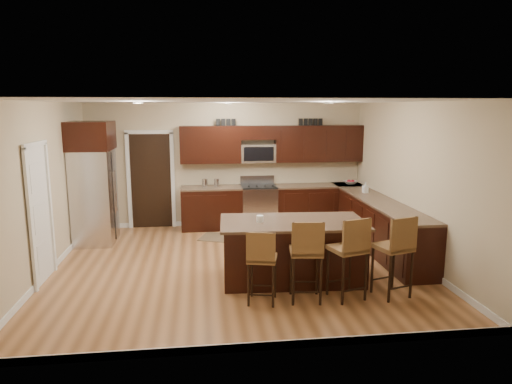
{
  "coord_description": "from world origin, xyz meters",
  "views": [
    {
      "loc": [
        -0.57,
        -7.27,
        2.61
      ],
      "look_at": [
        0.37,
        0.4,
        1.17
      ],
      "focal_mm": 32.0,
      "sensor_mm": 36.0,
      "label": 1
    }
  ],
  "objects": [
    {
      "name": "stool_extra",
      "position": [
        2.07,
        -1.55,
        0.73
      ],
      "size": [
        0.54,
        0.54,
        1.16
      ],
      "rotation": [
        0.0,
        0.0,
        0.29
      ],
      "color": "brown",
      "rests_on": "floor"
    },
    {
      "name": "doorway",
      "position": [
        -1.65,
        2.73,
        1.03
      ],
      "size": [
        0.85,
        0.03,
        2.06
      ],
      "primitive_type": "cube",
      "color": "black",
      "rests_on": "floor"
    },
    {
      "name": "refrigerator",
      "position": [
        -2.62,
        1.68,
        1.21
      ],
      "size": [
        0.79,
        0.97,
        2.35
      ],
      "color": "silver",
      "rests_on": "floor"
    },
    {
      "name": "stool_right",
      "position": [
        1.42,
        -1.55,
        0.73
      ],
      "size": [
        0.54,
        0.54,
        1.16
      ],
      "rotation": [
        0.0,
        0.0,
        0.29
      ],
      "color": "brown",
      "rests_on": "floor"
    },
    {
      "name": "fruit_bowl",
      "position": [
        2.75,
        2.45,
        0.96
      ],
      "size": [
        0.33,
        0.33,
        0.07
      ],
      "primitive_type": "imported",
      "rotation": [
        0.0,
        0.0,
        0.13
      ],
      "color": "silver",
      "rests_on": "base_cabinets"
    },
    {
      "name": "wall_right",
      "position": [
        3.0,
        0.0,
        1.35
      ],
      "size": [
        0.0,
        5.5,
        5.5
      ],
      "primitive_type": "plane",
      "rotation": [
        1.57,
        0.0,
        -1.57
      ],
      "color": "#BFAD8A",
      "rests_on": "floor"
    },
    {
      "name": "microwave",
      "position": [
        0.68,
        2.6,
        1.62
      ],
      "size": [
        0.76,
        0.31,
        0.4
      ],
      "primitive_type": "cube",
      "color": "silver",
      "rests_on": "upper_cabinets"
    },
    {
      "name": "soap_bottle",
      "position": [
        2.7,
        1.39,
        1.03
      ],
      "size": [
        0.11,
        0.11,
        0.21
      ],
      "primitive_type": "imported",
      "rotation": [
        0.0,
        0.0,
        0.09
      ],
      "color": "#B2B2B2",
      "rests_on": "base_cabinets"
    },
    {
      "name": "island",
      "position": [
        0.79,
        -0.71,
        0.43
      ],
      "size": [
        2.24,
        1.26,
        0.92
      ],
      "rotation": [
        0.0,
        0.0,
        -0.05
      ],
      "color": "black",
      "rests_on": "floor"
    },
    {
      "name": "canister_short",
      "position": [
        -0.24,
        2.45,
        1.01
      ],
      "size": [
        0.11,
        0.11,
        0.18
      ],
      "primitive_type": "cylinder",
      "color": "silver",
      "rests_on": "base_cabinets"
    },
    {
      "name": "wall_left",
      "position": [
        -3.0,
        0.0,
        1.35
      ],
      "size": [
        0.0,
        5.5,
        5.5
      ],
      "primitive_type": "plane",
      "rotation": [
        1.57,
        0.0,
        1.57
      ],
      "color": "#BFAD8A",
      "rests_on": "floor"
    },
    {
      "name": "range",
      "position": [
        0.68,
        2.45,
        0.47
      ],
      "size": [
        0.76,
        0.64,
        1.11
      ],
      "color": "silver",
      "rests_on": "floor"
    },
    {
      "name": "canister_tall",
      "position": [
        -0.49,
        2.45,
        1.01
      ],
      "size": [
        0.12,
        0.12,
        0.18
      ],
      "primitive_type": "cylinder",
      "color": "silver",
      "rests_on": "base_cabinets"
    },
    {
      "name": "letter_decor",
      "position": [
        0.9,
        2.58,
        2.29
      ],
      "size": [
        2.2,
        0.03,
        0.15
      ],
      "primitive_type": null,
      "color": "black",
      "rests_on": "upper_cabinets"
    },
    {
      "name": "base_cabinets",
      "position": [
        1.9,
        1.45,
        0.46
      ],
      "size": [
        4.02,
        3.96,
        0.92
      ],
      "color": "black",
      "rests_on": "floor"
    },
    {
      "name": "island_jar",
      "position": [
        0.29,
        -0.71,
        0.97
      ],
      "size": [
        0.1,
        0.1,
        0.1
      ],
      "primitive_type": "cylinder",
      "color": "white",
      "rests_on": "island"
    },
    {
      "name": "ceiling",
      "position": [
        0.0,
        0.0,
        2.7
      ],
      "size": [
        6.0,
        6.0,
        0.0
      ],
      "primitive_type": "plane",
      "rotation": [
        3.14,
        0.0,
        0.0
      ],
      "color": "silver",
      "rests_on": "wall_back"
    },
    {
      "name": "pantry_door",
      "position": [
        -2.98,
        -0.3,
        1.02
      ],
      "size": [
        0.03,
        0.8,
        2.04
      ],
      "primitive_type": "cube",
      "color": "white",
      "rests_on": "floor"
    },
    {
      "name": "floor_mat",
      "position": [
        -0.13,
        1.66,
        0.01
      ],
      "size": [
        1.11,
        0.91,
        0.01
      ],
      "primitive_type": "cube",
      "rotation": [
        0.0,
        0.0,
        -0.33
      ],
      "color": "brown",
      "rests_on": "floor"
    },
    {
      "name": "floor",
      "position": [
        0.0,
        0.0,
        0.0
      ],
      "size": [
        6.0,
        6.0,
        0.0
      ],
      "primitive_type": "plane",
      "color": "#A06B3F",
      "rests_on": "ground"
    },
    {
      "name": "wall_back",
      "position": [
        0.0,
        2.75,
        1.35
      ],
      "size": [
        6.0,
        0.0,
        6.0
      ],
      "primitive_type": "plane",
      "rotation": [
        1.57,
        0.0,
        0.0
      ],
      "color": "#BFAD8A",
      "rests_on": "floor"
    },
    {
      "name": "stool_mid",
      "position": [
        0.81,
        -1.55,
        0.71
      ],
      "size": [
        0.47,
        0.47,
        1.14
      ],
      "rotation": [
        0.0,
        0.0,
        -0.11
      ],
      "color": "brown",
      "rests_on": "floor"
    },
    {
      "name": "upper_cabinets",
      "position": [
        1.04,
        2.58,
        1.84
      ],
      "size": [
        4.0,
        0.33,
        0.8
      ],
      "color": "black",
      "rests_on": "wall_back"
    },
    {
      "name": "stool_left",
      "position": [
        0.2,
        -1.55,
        0.64
      ],
      "size": [
        0.46,
        0.46,
        1.02
      ],
      "rotation": [
        0.0,
        0.0,
        -0.24
      ],
      "color": "brown",
      "rests_on": "floor"
    }
  ]
}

